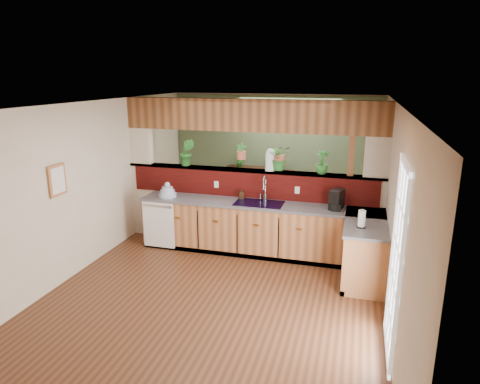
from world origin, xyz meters
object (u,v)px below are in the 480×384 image
(faucet, at_px, (265,187))
(dish_stack, at_px, (168,192))
(shelving_console, at_px, (260,190))
(glass_jar, at_px, (270,160))
(soap_dispenser, at_px, (241,194))
(coffee_maker, at_px, (337,200))
(paper_towel, at_px, (362,219))

(faucet, relative_size, dish_stack, 1.46)
(faucet, bearing_deg, shelving_console, 105.16)
(dish_stack, distance_m, glass_jar, 1.90)
(soap_dispenser, xyz_separation_m, shelving_console, (-0.15, 2.10, -0.49))
(coffee_maker, bearing_deg, shelving_console, 145.57)
(glass_jar, bearing_deg, shelving_console, 108.01)
(faucet, distance_m, glass_jar, 0.49)
(dish_stack, bearing_deg, paper_towel, -11.92)
(paper_towel, height_order, glass_jar, glass_jar)
(shelving_console, bearing_deg, soap_dispenser, -67.39)
(glass_jar, bearing_deg, soap_dispenser, -157.01)
(coffee_maker, relative_size, shelving_console, 0.21)
(soap_dispenser, xyz_separation_m, paper_towel, (2.03, -0.94, 0.03))
(shelving_console, bearing_deg, glass_jar, -53.60)
(shelving_console, bearing_deg, coffee_maker, -33.36)
(dish_stack, bearing_deg, shelving_console, 64.08)
(soap_dispenser, xyz_separation_m, coffee_maker, (1.63, -0.17, 0.05))
(coffee_maker, relative_size, glass_jar, 0.84)
(faucet, height_order, paper_towel, faucet)
(soap_dispenser, bearing_deg, paper_towel, -24.81)
(paper_towel, relative_size, glass_jar, 0.70)
(soap_dispenser, distance_m, glass_jar, 0.77)
(faucet, height_order, dish_stack, faucet)
(coffee_maker, xyz_separation_m, glass_jar, (-1.17, 0.37, 0.53))
(faucet, distance_m, shelving_console, 2.29)
(coffee_maker, bearing_deg, glass_jar, 179.90)
(soap_dispenser, distance_m, paper_towel, 2.23)
(faucet, bearing_deg, glass_jar, 78.57)
(glass_jar, xyz_separation_m, shelving_console, (-0.62, 1.90, -1.08))
(dish_stack, height_order, shelving_console, dish_stack)
(soap_dispenser, relative_size, glass_jar, 0.49)
(glass_jar, bearing_deg, coffee_maker, -17.41)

